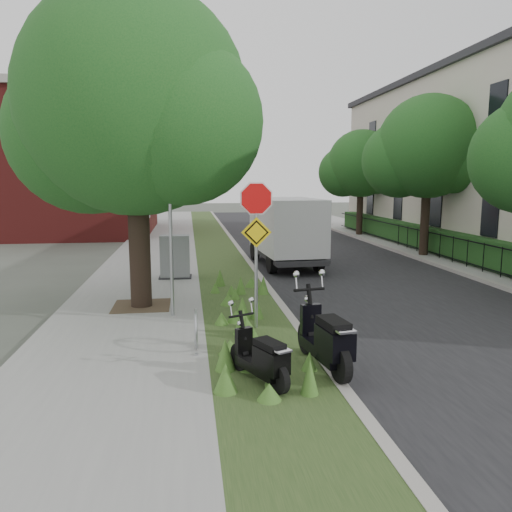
{
  "coord_description": "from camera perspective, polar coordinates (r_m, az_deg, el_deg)",
  "views": [
    {
      "loc": [
        -2.8,
        -9.64,
        3.26
      ],
      "look_at": [
        -1.08,
        2.97,
        1.3
      ],
      "focal_mm": 35.0,
      "sensor_mm": 36.0,
      "label": 1
    }
  ],
  "objects": [
    {
      "name": "ground",
      "position": [
        10.56,
        8.12,
        -9.32
      ],
      "size": [
        120.0,
        120.0,
        0.0
      ],
      "primitive_type": "plane",
      "color": "#4C5147",
      "rests_on": "ground"
    },
    {
      "name": "sidewalk_near",
      "position": [
        19.95,
        -11.84,
        -0.66
      ],
      "size": [
        3.5,
        60.0,
        0.12
      ],
      "primitive_type": "cube",
      "color": "gray",
      "rests_on": "ground"
    },
    {
      "name": "verge",
      "position": [
        19.94,
        -3.93,
        -0.5
      ],
      "size": [
        2.0,
        60.0,
        0.12
      ],
      "primitive_type": "cube",
      "color": "#2B431C",
      "rests_on": "ground"
    },
    {
      "name": "kerb_near",
      "position": [
        20.03,
        -1.08,
        -0.43
      ],
      "size": [
        0.2,
        60.0,
        0.13
      ],
      "primitive_type": "cube",
      "color": "#9E9991",
      "rests_on": "ground"
    },
    {
      "name": "road",
      "position": [
        20.74,
        8.57,
        -0.38
      ],
      "size": [
        7.0,
        60.0,
        0.01
      ],
      "primitive_type": "cube",
      "color": "black",
      "rests_on": "ground"
    },
    {
      "name": "kerb_far",
      "position": [
        21.97,
        17.37,
        -0.01
      ],
      "size": [
        0.2,
        60.0,
        0.13
      ],
      "primitive_type": "cube",
      "color": "#9E9991",
      "rests_on": "ground"
    },
    {
      "name": "footpath_far",
      "position": [
        22.74,
        21.25,
        0.06
      ],
      "size": [
        3.2,
        60.0,
        0.12
      ],
      "primitive_type": "cube",
      "color": "gray",
      "rests_on": "ground"
    },
    {
      "name": "street_tree_main",
      "position": [
        12.66,
        -14.03,
        15.5
      ],
      "size": [
        6.21,
        5.54,
        7.66
      ],
      "color": "black",
      "rests_on": "ground"
    },
    {
      "name": "bare_post",
      "position": [
        11.51,
        -9.73,
        2.94
      ],
      "size": [
        0.08,
        0.08,
        4.0
      ],
      "color": "#A5A8AD",
      "rests_on": "ground"
    },
    {
      "name": "bike_hoop",
      "position": [
        9.46,
        -6.89,
        -8.3
      ],
      "size": [
        0.06,
        0.78,
        0.77
      ],
      "color": "#A5A8AD",
      "rests_on": "ground"
    },
    {
      "name": "sign_assembly",
      "position": [
        10.36,
        0.03,
        3.59
      ],
      "size": [
        0.94,
        0.08,
        3.22
      ],
      "color": "#A5A8AD",
      "rests_on": "ground"
    },
    {
      "name": "fence_far",
      "position": [
        22.19,
        19.08,
        1.57
      ],
      "size": [
        0.04,
        24.0,
        1.0
      ],
      "color": "black",
      "rests_on": "ground"
    },
    {
      "name": "hedge_far",
      "position": [
        22.52,
        20.67,
        1.58
      ],
      "size": [
        1.0,
        24.0,
        1.1
      ],
      "primitive_type": "cube",
      "color": "#183F16",
      "rests_on": "footpath_far"
    },
    {
      "name": "brick_building",
      "position": [
        32.36,
        -20.03,
        9.91
      ],
      "size": [
        9.4,
        10.4,
        8.3
      ],
      "color": "maroon",
      "rests_on": "ground"
    },
    {
      "name": "far_tree_b",
      "position": [
        22.0,
        18.89,
        11.18
      ],
      "size": [
        4.83,
        4.31,
        6.56
      ],
      "color": "black",
      "rests_on": "ground"
    },
    {
      "name": "far_tree_c",
      "position": [
        29.36,
        11.79,
        9.92
      ],
      "size": [
        4.37,
        3.89,
        5.93
      ],
      "color": "black",
      "rests_on": "ground"
    },
    {
      "name": "scooter_near",
      "position": [
        7.82,
        0.95,
        -12.08
      ],
      "size": [
        0.8,
        1.45,
        0.74
      ],
      "color": "black",
      "rests_on": "ground"
    },
    {
      "name": "scooter_far",
      "position": [
        8.38,
        8.25,
        -10.03
      ],
      "size": [
        0.6,
        1.96,
        0.94
      ],
      "color": "black",
      "rests_on": "ground"
    },
    {
      "name": "box_truck",
      "position": [
        18.75,
        3.46,
        3.13
      ],
      "size": [
        2.19,
        4.95,
        2.19
      ],
      "color": "#262628",
      "rests_on": "ground"
    },
    {
      "name": "utility_cabinet",
      "position": [
        16.22,
        -9.24,
        -0.15
      ],
      "size": [
        1.06,
        0.72,
        1.38
      ],
      "color": "#262628",
      "rests_on": "ground"
    }
  ]
}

